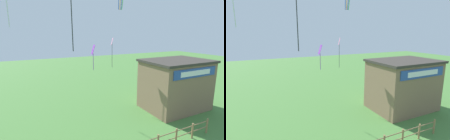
% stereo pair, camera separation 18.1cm
% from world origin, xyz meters
% --- Properties ---
extents(seaside_building, '(7.02, 5.07, 5.45)m').
position_xyz_m(seaside_building, '(9.28, 12.88, 2.74)').
color(seaside_building, '#84664C').
rests_on(seaside_building, ground_plane).
extents(kite_pink_diamond, '(0.43, 0.63, 3.45)m').
position_xyz_m(kite_pink_diamond, '(3.88, 17.60, 6.63)').
color(kite_pink_diamond, pink).
extents(kite_purple_streamer, '(0.41, 0.76, 2.60)m').
position_xyz_m(kite_purple_streamer, '(1.07, 16.33, 6.32)').
color(kite_purple_streamer, purple).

